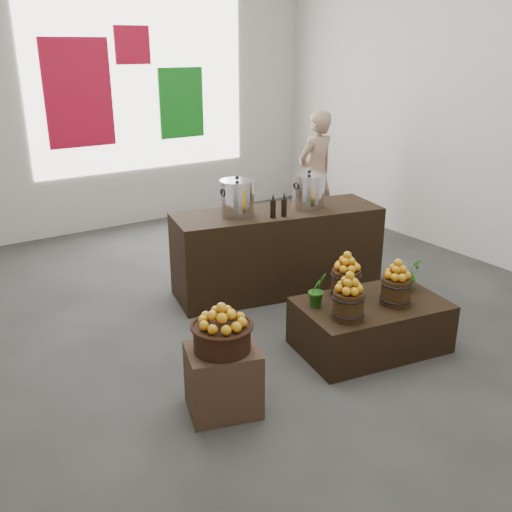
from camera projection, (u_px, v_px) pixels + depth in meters
ground at (263, 308)px, 5.78m from camera, size 7.00×7.00×0.00m
back_wall at (120, 84)px, 7.81m from camera, size 6.00×0.04×4.00m
back_opening at (141, 83)px, 7.95m from camera, size 3.20×0.02×2.40m
deco_red_left at (78, 93)px, 7.51m from camera, size 0.90×0.04×1.40m
deco_green_right at (181, 103)px, 8.36m from camera, size 0.70×0.04×1.00m
deco_red_upper at (132, 45)px, 7.72m from camera, size 0.50×0.04×0.50m
crate at (223, 380)px, 4.09m from camera, size 0.60×0.54×0.50m
wicker_basket at (222, 338)px, 3.97m from camera, size 0.40×0.40×0.18m
apples_in_basket at (222, 315)px, 3.91m from camera, size 0.31×0.31×0.17m
display_table at (370, 325)px, 4.96m from camera, size 1.37×0.98×0.43m
apple_bucket_front_left at (348, 305)px, 4.56m from camera, size 0.25×0.25×0.23m
apples_in_bucket_front_left at (350, 282)px, 4.49m from camera, size 0.19×0.19×0.17m
apple_bucket_front_right at (396, 291)px, 4.82m from camera, size 0.25×0.25×0.23m
apples_in_bucket_front_right at (398, 269)px, 4.75m from camera, size 0.19×0.19×0.17m
apple_bucket_rear at (346, 282)px, 5.00m from camera, size 0.25×0.25×0.23m
apples_in_bucket_rear at (347, 261)px, 4.93m from camera, size 0.19×0.19×0.17m
herb_garnish_right at (407, 274)px, 5.12m from camera, size 0.31×0.28×0.29m
herb_garnish_left at (318, 289)px, 4.77m from camera, size 0.17×0.13×0.30m
counter at (277, 251)px, 6.07m from camera, size 2.28×1.14×0.89m
stock_pot_left at (237, 199)px, 5.70m from camera, size 0.34×0.34×0.34m
stock_pot_center at (308, 192)px, 5.97m from camera, size 0.34×0.34×0.34m
oil_cruets at (287, 204)px, 5.68m from camera, size 0.17×0.09×0.25m
shopper at (316, 174)px, 7.79m from camera, size 0.67×0.50×1.70m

